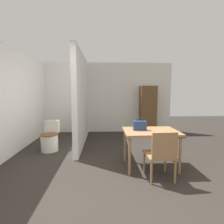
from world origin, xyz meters
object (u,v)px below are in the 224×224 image
(dining_table, at_px, (151,135))
(wooden_chair, at_px, (161,153))
(toilet, at_px, (50,139))
(handbag, at_px, (140,125))
(wooden_cabinet, at_px, (148,110))

(dining_table, relative_size, wooden_chair, 1.22)
(wooden_chair, xyz_separation_m, toilet, (-2.29, 1.62, -0.17))
(dining_table, bearing_deg, handbag, 167.12)
(handbag, bearing_deg, toilet, 152.94)
(dining_table, relative_size, handbag, 4.05)
(handbag, relative_size, wooden_cabinet, 0.15)
(toilet, height_order, wooden_cabinet, wooden_cabinet)
(dining_table, distance_m, wooden_chair, 0.56)
(dining_table, relative_size, toilet, 1.41)
(wooden_chair, height_order, toilet, wooden_chair)
(dining_table, relative_size, wooden_cabinet, 0.62)
(toilet, bearing_deg, wooden_chair, -35.25)
(wooden_chair, relative_size, toilet, 1.16)
(dining_table, distance_m, wooden_cabinet, 2.91)
(dining_table, distance_m, toilet, 2.53)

